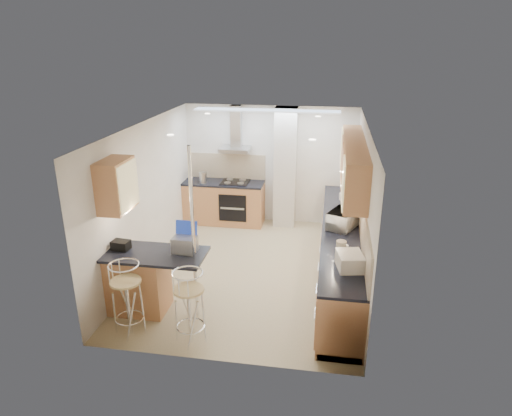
% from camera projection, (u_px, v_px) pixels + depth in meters
% --- Properties ---
extents(ground, '(4.80, 4.80, 0.00)m').
position_uv_depth(ground, '(251.00, 270.00, 7.90)').
color(ground, tan).
rests_on(ground, ground).
extents(room_shell, '(3.64, 4.84, 2.51)m').
position_uv_depth(room_shell, '(273.00, 180.00, 7.66)').
color(room_shell, silver).
rests_on(room_shell, ground).
extents(right_counter, '(0.63, 4.40, 0.92)m').
position_uv_depth(right_counter, '(340.00, 252.00, 7.51)').
color(right_counter, '#C0784C').
rests_on(right_counter, ground).
extents(back_counter, '(1.70, 0.63, 0.92)m').
position_uv_depth(back_counter, '(224.00, 202.00, 9.83)').
color(back_counter, '#C0784C').
rests_on(back_counter, ground).
extents(peninsula, '(1.47, 0.72, 0.94)m').
position_uv_depth(peninsula, '(156.00, 282.00, 6.57)').
color(peninsula, '#C0784C').
rests_on(peninsula, ground).
extents(microwave, '(0.54, 0.63, 0.29)m').
position_uv_depth(microwave, '(343.00, 220.00, 7.25)').
color(microwave, white).
rests_on(microwave, right_counter).
extents(laptop, '(0.33, 0.25, 0.23)m').
position_uv_depth(laptop, '(185.00, 244.00, 6.40)').
color(laptop, gray).
rests_on(laptop, peninsula).
extents(bag, '(0.26, 0.20, 0.13)m').
position_uv_depth(bag, '(121.00, 245.00, 6.50)').
color(bag, black).
rests_on(bag, peninsula).
extents(bar_stool_near, '(0.51, 0.51, 1.05)m').
position_uv_depth(bar_stool_near, '(127.00, 299.00, 6.04)').
color(bar_stool_near, tan).
rests_on(bar_stool_near, ground).
extents(bar_stool_end, '(0.53, 0.53, 1.04)m').
position_uv_depth(bar_stool_end, '(189.00, 307.00, 5.87)').
color(bar_stool_end, tan).
rests_on(bar_stool_end, ground).
extents(jar_a, '(0.13, 0.13, 0.17)m').
position_uv_depth(jar_a, '(347.00, 215.00, 7.59)').
color(jar_a, silver).
rests_on(jar_a, right_counter).
extents(jar_b, '(0.14, 0.14, 0.13)m').
position_uv_depth(jar_b, '(342.00, 197.00, 8.56)').
color(jar_b, silver).
rests_on(jar_b, right_counter).
extents(jar_c, '(0.18, 0.18, 0.22)m').
position_uv_depth(jar_c, '(341.00, 248.00, 6.34)').
color(jar_c, '#B1A48E').
rests_on(jar_c, right_counter).
extents(jar_d, '(0.13, 0.13, 0.15)m').
position_uv_depth(jar_d, '(345.00, 250.00, 6.37)').
color(jar_d, white).
rests_on(jar_d, right_counter).
extents(bread_bin, '(0.39, 0.45, 0.21)m').
position_uv_depth(bread_bin, '(350.00, 261.00, 5.99)').
color(bread_bin, silver).
rests_on(bread_bin, right_counter).
extents(kettle, '(0.16, 0.16, 0.23)m').
position_uv_depth(kettle, '(203.00, 177.00, 9.57)').
color(kettle, '#AFB1B4').
rests_on(kettle, back_counter).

